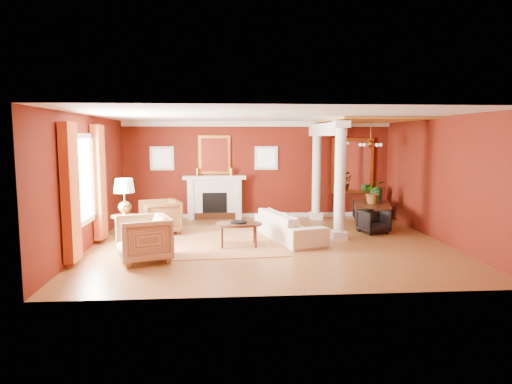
{
  "coord_description": "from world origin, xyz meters",
  "views": [
    {
      "loc": [
        -1.05,
        -10.21,
        2.42
      ],
      "look_at": [
        -0.28,
        0.32,
        1.15
      ],
      "focal_mm": 32.0,
      "sensor_mm": 36.0,
      "label": 1
    }
  ],
  "objects": [
    {
      "name": "dining_chair_far",
      "position": [
        3.13,
        2.72,
        0.33
      ],
      "size": [
        0.64,
        0.6,
        0.65
      ],
      "primitive_type": "imported",
      "rotation": [
        0.0,
        0.0,
        3.16
      ],
      "color": "black",
      "rests_on": "ground"
    },
    {
      "name": "rug",
      "position": [
        -1.11,
        0.44,
        0.01
      ],
      "size": [
        2.88,
        3.71,
        0.01
      ],
      "primitive_type": "cube",
      "rotation": [
        0.0,
        0.0,
        0.06
      ],
      "color": "maroon",
      "rests_on": "ground"
    },
    {
      "name": "coffee_table",
      "position": [
        -0.71,
        -0.24,
        0.48
      ],
      "size": [
        1.05,
        1.05,
        0.53
      ],
      "rotation": [
        0.0,
        0.0,
        0.12
      ],
      "color": "black",
      "rests_on": "ground"
    },
    {
      "name": "fireplace",
      "position": [
        -1.3,
        3.32,
        0.65
      ],
      "size": [
        1.85,
        0.42,
        1.29
      ],
      "color": "silver",
      "rests_on": "ground"
    },
    {
      "name": "flank_window_right",
      "position": [
        0.25,
        3.46,
        1.8
      ],
      "size": [
        0.7,
        0.07,
        0.7
      ],
      "color": "silver",
      "rests_on": "room_shell"
    },
    {
      "name": "side_table",
      "position": [
        -3.22,
        -0.1,
        1.03
      ],
      "size": [
        0.61,
        0.61,
        1.52
      ],
      "rotation": [
        0.0,
        0.0,
        0.42
      ],
      "color": "black",
      "rests_on": "ground"
    },
    {
      "name": "amber_ceiling",
      "position": [
        2.85,
        1.75,
        2.87
      ],
      "size": [
        2.3,
        3.4,
        0.04
      ],
      "primitive_type": "cube",
      "color": "gold",
      "rests_on": "room_shell"
    },
    {
      "name": "dining_chair_near",
      "position": [
        2.76,
        0.92,
        0.33
      ],
      "size": [
        0.77,
        0.75,
        0.66
      ],
      "primitive_type": "imported",
      "rotation": [
        0.0,
        0.0,
        0.27
      ],
      "color": "black",
      "rests_on": "ground"
    },
    {
      "name": "dining_table",
      "position": [
        3.06,
        1.9,
        0.48
      ],
      "size": [
        1.08,
        1.82,
        0.96
      ],
      "primitive_type": "imported",
      "rotation": [
        0.0,
        0.0,
        1.28
      ],
      "color": "black",
      "rests_on": "ground"
    },
    {
      "name": "room_shell",
      "position": [
        0.0,
        0.0,
        2.02
      ],
      "size": [
        8.04,
        7.04,
        2.92
      ],
      "color": "#5B120C",
      "rests_on": "ground"
    },
    {
      "name": "ground",
      "position": [
        0.0,
        0.0,
        0.0
      ],
      "size": [
        8.0,
        8.0,
        0.0
      ],
      "primitive_type": "plane",
      "color": "brown",
      "rests_on": "ground"
    },
    {
      "name": "header_beam",
      "position": [
        1.7,
        1.9,
        2.62
      ],
      "size": [
        0.3,
        3.2,
        0.32
      ],
      "primitive_type": "cube",
      "color": "silver",
      "rests_on": "column_front"
    },
    {
      "name": "potted_plant",
      "position": [
        3.07,
        1.94,
        1.21
      ],
      "size": [
        0.69,
        0.74,
        0.5
      ],
      "primitive_type": "imported",
      "rotation": [
        0.0,
        0.0,
        -0.19
      ],
      "color": "#26591E",
      "rests_on": "dining_table"
    },
    {
      "name": "armchair_stripe",
      "position": [
        -2.61,
        -1.34,
        0.49
      ],
      "size": [
        1.17,
        1.2,
        0.99
      ],
      "primitive_type": "imported",
      "rotation": [
        0.0,
        0.0,
        -1.23
      ],
      "color": "tan",
      "rests_on": "ground"
    },
    {
      "name": "base_trim",
      "position": [
        0.0,
        3.46,
        0.06
      ],
      "size": [
        8.0,
        0.08,
        0.12
      ],
      "primitive_type": "cube",
      "color": "silver",
      "rests_on": "ground"
    },
    {
      "name": "column_front",
      "position": [
        1.7,
        0.3,
        1.43
      ],
      "size": [
        0.36,
        0.36,
        2.8
      ],
      "color": "silver",
      "rests_on": "ground"
    },
    {
      "name": "sofa",
      "position": [
        0.51,
        0.36,
        0.44
      ],
      "size": [
        1.3,
        2.37,
        0.89
      ],
      "primitive_type": "imported",
      "rotation": [
        0.0,
        0.0,
        1.87
      ],
      "color": "beige",
      "rests_on": "ground"
    },
    {
      "name": "left_window",
      "position": [
        -3.89,
        -0.6,
        1.42
      ],
      "size": [
        0.21,
        2.55,
        2.6
      ],
      "color": "white",
      "rests_on": "room_shell"
    },
    {
      "name": "coffee_book",
      "position": [
        -0.79,
        -0.25,
        0.63
      ],
      "size": [
        0.14,
        0.09,
        0.21
      ],
      "primitive_type": "imported",
      "rotation": [
        0.0,
        0.0,
        0.56
      ],
      "color": "black",
      "rests_on": "coffee_table"
    },
    {
      "name": "overmantel_mirror",
      "position": [
        -1.3,
        3.45,
        1.9
      ],
      "size": [
        0.95,
        0.07,
        1.15
      ],
      "color": "gold",
      "rests_on": "fireplace"
    },
    {
      "name": "crown_trim",
      "position": [
        0.0,
        3.46,
        2.82
      ],
      "size": [
        8.0,
        0.08,
        0.16
      ],
      "primitive_type": "cube",
      "color": "silver",
      "rests_on": "room_shell"
    },
    {
      "name": "flank_window_left",
      "position": [
        -2.85,
        3.46,
        1.8
      ],
      "size": [
        0.7,
        0.07,
        0.7
      ],
      "color": "silver",
      "rests_on": "room_shell"
    },
    {
      "name": "dining_mirror",
      "position": [
        2.9,
        3.45,
        1.55
      ],
      "size": [
        1.3,
        0.07,
        1.7
      ],
      "color": "gold",
      "rests_on": "room_shell"
    },
    {
      "name": "column_back",
      "position": [
        1.7,
        3.0,
        1.43
      ],
      "size": [
        0.36,
        0.36,
        2.8
      ],
      "color": "silver",
      "rests_on": "ground"
    },
    {
      "name": "chandelier",
      "position": [
        2.9,
        1.8,
        2.25
      ],
      "size": [
        0.6,
        0.62,
        0.75
      ],
      "color": "olive",
      "rests_on": "room_shell"
    },
    {
      "name": "green_urn",
      "position": [
        3.5,
        2.97,
        0.37
      ],
      "size": [
        0.4,
        0.4,
        0.95
      ],
      "color": "#143F1D",
      "rests_on": "ground"
    },
    {
      "name": "armchair_leopard",
      "position": [
        -2.64,
        1.2,
        0.47
      ],
      "size": [
        1.12,
        1.15,
        0.95
      ],
      "primitive_type": "imported",
      "rotation": [
        0.0,
        0.0,
        -1.23
      ],
      "color": "black",
      "rests_on": "ground"
    }
  ]
}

